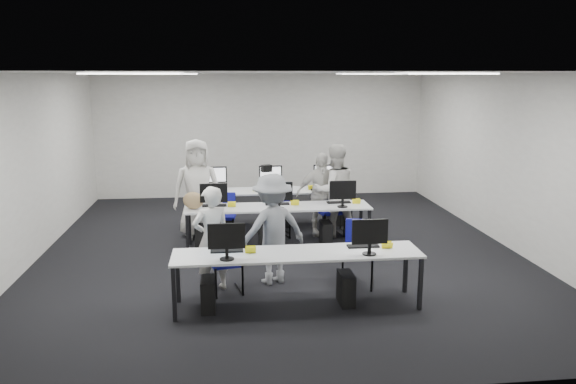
{
  "coord_description": "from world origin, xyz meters",
  "views": [
    {
      "loc": [
        -0.89,
        -9.24,
        2.97
      ],
      "look_at": [
        0.16,
        0.1,
        1.0
      ],
      "focal_mm": 35.0,
      "sensor_mm": 36.0,
      "label": 1
    }
  ],
  "objects": [
    {
      "name": "room",
      "position": [
        0.0,
        0.0,
        1.5
      ],
      "size": [
        9.0,
        9.02,
        3.0
      ],
      "color": "black",
      "rests_on": "ground"
    },
    {
      "name": "ceiling_panels",
      "position": [
        0.0,
        0.0,
        2.98
      ],
      "size": [
        5.2,
        4.6,
        0.02
      ],
      "color": "white",
      "rests_on": "room"
    },
    {
      "name": "desk_front",
      "position": [
        0.0,
        -2.4,
        0.68
      ],
      "size": [
        3.2,
        0.7,
        0.73
      ],
      "color": "silver",
      "rests_on": "ground"
    },
    {
      "name": "desk_mid",
      "position": [
        0.0,
        0.2,
        0.68
      ],
      "size": [
        3.2,
        0.7,
        0.73
      ],
      "color": "silver",
      "rests_on": "ground"
    },
    {
      "name": "desk_back",
      "position": [
        0.0,
        1.6,
        0.68
      ],
      "size": [
        3.2,
        0.7,
        0.73
      ],
      "color": "silver",
      "rests_on": "ground"
    },
    {
      "name": "equipment_front",
      "position": [
        -0.19,
        -2.42,
        0.36
      ],
      "size": [
        2.51,
        0.41,
        1.19
      ],
      "color": "#0D5CAB",
      "rests_on": "desk_front"
    },
    {
      "name": "equipment_mid",
      "position": [
        -0.19,
        0.18,
        0.36
      ],
      "size": [
        2.91,
        0.41,
        1.19
      ],
      "color": "white",
      "rests_on": "desk_mid"
    },
    {
      "name": "equipment_back",
      "position": [
        0.19,
        1.62,
        0.36
      ],
      "size": [
        2.91,
        0.41,
        1.19
      ],
      "color": "white",
      "rests_on": "desk_back"
    },
    {
      "name": "chair_0",
      "position": [
        -0.92,
        -1.8,
        0.26
      ],
      "size": [
        0.49,
        0.52,
        0.83
      ],
      "rotation": [
        0.0,
        0.0,
        0.22
      ],
      "color": "navy",
      "rests_on": "ground"
    },
    {
      "name": "chair_1",
      "position": [
        0.98,
        -1.74,
        0.29
      ],
      "size": [
        0.58,
        0.61,
        0.92
      ],
      "rotation": [
        0.0,
        0.0,
        -0.32
      ],
      "color": "navy",
      "rests_on": "ground"
    },
    {
      "name": "chair_2",
      "position": [
        -0.94,
        0.79,
        0.26
      ],
      "size": [
        0.46,
        0.49,
        0.84
      ],
      "rotation": [
        0.0,
        0.0,
        -0.11
      ],
      "color": "navy",
      "rests_on": "ground"
    },
    {
      "name": "chair_3",
      "position": [
        0.01,
        0.83,
        0.27
      ],
      "size": [
        0.54,
        0.56,
        0.87
      ],
      "rotation": [
        0.0,
        0.0,
        0.29
      ],
      "color": "navy",
      "rests_on": "ground"
    },
    {
      "name": "chair_4",
      "position": [
        1.04,
        0.85,
        0.28
      ],
      "size": [
        0.52,
        0.55,
        0.88
      ],
      "rotation": [
        0.0,
        0.0,
        0.22
      ],
      "color": "navy",
      "rests_on": "ground"
    },
    {
      "name": "chair_5",
      "position": [
        -1.15,
        1.12,
        0.28
      ],
      "size": [
        0.47,
        0.51,
        0.9
      ],
      "rotation": [
        0.0,
        0.0,
        0.07
      ],
      "color": "navy",
      "rests_on": "ground"
    },
    {
      "name": "chair_6",
      "position": [
        0.03,
        1.13,
        0.28
      ],
      "size": [
        0.57,
        0.59,
        0.89
      ],
      "rotation": [
        0.0,
        0.0,
        0.32
      ],
      "color": "navy",
      "rests_on": "ground"
    },
    {
      "name": "chair_7",
      "position": [
        1.18,
        0.92,
        0.26
      ],
      "size": [
        0.5,
        0.52,
        0.83
      ],
      "rotation": [
        0.0,
        0.0,
        0.23
      ],
      "color": "navy",
      "rests_on": "ground"
    },
    {
      "name": "handbag",
      "position": [
        -1.45,
        0.16,
        0.88
      ],
      "size": [
        0.42,
        0.35,
        0.3
      ],
      "primitive_type": "ellipsoid",
      "rotation": [
        0.0,
        0.0,
        -0.38
      ],
      "color": "olive",
      "rests_on": "desk_mid"
    },
    {
      "name": "student_0",
      "position": [
        -1.11,
        -1.71,
        0.74
      ],
      "size": [
        0.64,
        0.53,
        1.49
      ],
      "primitive_type": "imported",
      "rotation": [
        0.0,
        0.0,
        3.52
      ],
      "color": "silver",
      "rests_on": "ground"
    },
    {
      "name": "student_1",
      "position": [
        1.11,
        0.81,
        0.86
      ],
      "size": [
        0.92,
        0.76,
        1.72
      ],
      "primitive_type": "imported",
      "rotation": [
        0.0,
        0.0,
        3.28
      ],
      "color": "silver",
      "rests_on": "ground"
    },
    {
      "name": "student_2",
      "position": [
        -1.42,
        0.98,
        0.91
      ],
      "size": [
        0.95,
        0.67,
        1.83
      ],
      "primitive_type": "imported",
      "rotation": [
        0.0,
        0.0,
        0.11
      ],
      "color": "silver",
      "rests_on": "ground"
    },
    {
      "name": "student_3",
      "position": [
        0.86,
        0.88,
        0.78
      ],
      "size": [
        0.92,
        0.4,
        1.56
      ],
      "primitive_type": "imported",
      "rotation": [
        0.0,
        0.0,
        0.02
      ],
      "color": "silver",
      "rests_on": "ground"
    },
    {
      "name": "photographer",
      "position": [
        -0.25,
        -1.5,
        0.8
      ],
      "size": [
        1.18,
        0.92,
        1.6
      ],
      "primitive_type": "imported",
      "rotation": [
        0.0,
        0.0,
        3.5
      ],
      "color": "gray",
      "rests_on": "ground"
    },
    {
      "name": "dslr_camera",
      "position": [
        -0.31,
        -1.33,
        1.66
      ],
      "size": [
        0.19,
        0.22,
        0.1
      ],
      "primitive_type": "cube",
      "rotation": [
        0.0,
        0.0,
        3.5
      ],
      "color": "black",
      "rests_on": "photographer"
    }
  ]
}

